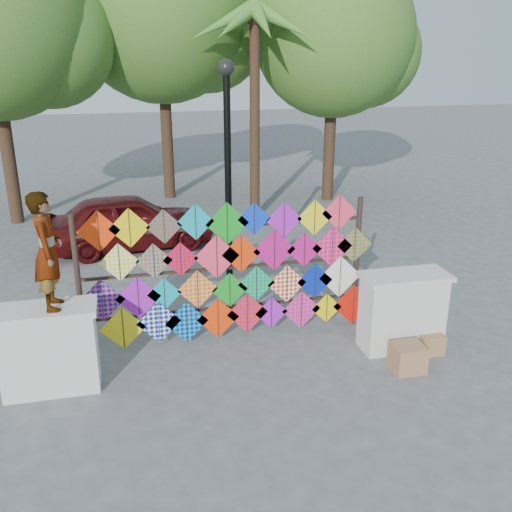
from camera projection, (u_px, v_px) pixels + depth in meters
name	position (u px, v px, depth m)	size (l,w,h in m)	color
ground	(236.00, 360.00, 8.96)	(80.00, 80.00, 0.00)	gray
parapet_left	(49.00, 349.00, 7.97)	(1.40, 0.65, 1.28)	silver
parapet_right	(402.00, 311.00, 9.15)	(1.40, 0.65, 1.28)	silver
kite_rack	(232.00, 272.00, 9.24)	(4.93, 0.24, 2.38)	black
tree_mid	(164.00, 9.00, 17.13)	(6.30, 5.60, 8.61)	#40251B
tree_east	(337.00, 37.00, 17.12)	(5.40, 4.80, 7.42)	#40251B
palm_tree	(255.00, 36.00, 15.10)	(3.62, 3.62, 5.83)	#40251B
vendor_woman	(47.00, 251.00, 7.52)	(0.59, 0.39, 1.61)	#99999E
sedan	(129.00, 221.00, 13.82)	(1.62, 4.03, 1.37)	#4E0D0F
lamppost	(228.00, 166.00, 9.95)	(0.28, 0.28, 4.46)	black
cardboard_box_near	(408.00, 358.00, 8.61)	(0.47, 0.42, 0.42)	#A4754F
cardboard_box_far	(429.00, 343.00, 9.14)	(0.39, 0.36, 0.33)	#A4754F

